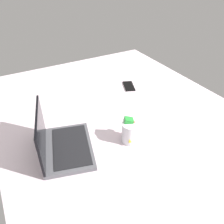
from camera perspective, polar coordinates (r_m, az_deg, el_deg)
bed_mattress at (r=141.00cm, az=2.15°, el=-3.71°), size 180.00×140.00×18.00cm
laptop at (r=112.35cm, az=-12.73°, el=-7.81°), size 37.89×30.88×23.00cm
snack_cup at (r=114.51cm, az=4.66°, el=-5.00°), size 9.95×9.00×13.32cm
cell_phone at (r=165.57cm, az=4.26°, el=6.53°), size 15.51×11.42×0.80cm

